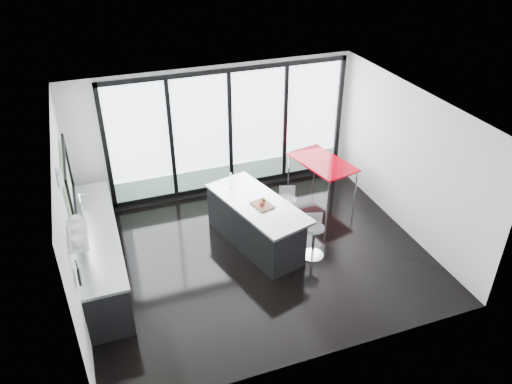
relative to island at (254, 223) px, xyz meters
name	(u,v)px	position (x,y,z in m)	size (l,w,h in m)	color
floor	(256,255)	(-0.08, -0.35, -0.45)	(6.00, 5.00, 0.00)	black
ceiling	(257,111)	(-0.08, -0.35, 2.35)	(6.00, 5.00, 0.00)	white
wall_back	(229,136)	(0.19, 2.12, 0.82)	(6.00, 0.09, 2.80)	silver
wall_front	(323,283)	(-0.08, -2.85, 0.95)	(6.00, 0.00, 2.80)	silver
wall_left	(69,205)	(-3.06, -0.07, 1.11)	(0.26, 5.00, 2.80)	silver
wall_right	(408,161)	(2.92, -0.35, 0.95)	(0.00, 5.00, 2.80)	silver
counter_cabinets	(100,253)	(-2.76, 0.05, 0.01)	(0.69, 3.24, 1.36)	black
island	(254,223)	(0.00, 0.00, 0.00)	(1.47, 2.35, 1.16)	black
bar_stool_near	(313,242)	(0.86, -0.73, -0.13)	(0.41, 0.41, 0.65)	silver
bar_stool_far	(287,212)	(0.80, 0.33, -0.13)	(0.40, 0.40, 0.64)	silver
red_table	(321,177)	(1.98, 1.22, -0.06)	(0.84, 1.47, 0.79)	#A4000D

